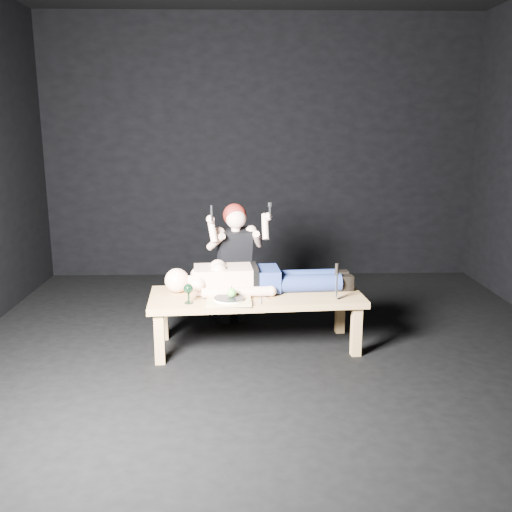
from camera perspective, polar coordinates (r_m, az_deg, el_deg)
name	(u,v)px	position (r m, az deg, el deg)	size (l,w,h in m)	color
ground	(271,356)	(4.49, 1.54, -10.06)	(5.00, 5.00, 0.00)	black
back_wall	(261,149)	(6.63, 0.47, 10.80)	(5.00, 5.00, 0.00)	black
table	(256,320)	(4.59, 0.02, -6.54)	(1.69, 0.63, 0.45)	#A27A45
lying_man	(261,275)	(4.59, 0.49, -1.97)	(1.60, 0.49, 0.25)	beige
kneeling_woman	(233,262)	(5.03, -2.35, -0.64)	(0.61, 0.68, 1.14)	black
serving_tray	(229,301)	(4.31, -2.75, -4.58)	(0.34, 0.24, 0.02)	tan
plate	(229,299)	(4.30, -2.76, -4.34)	(0.23, 0.23, 0.02)	white
apple	(232,293)	(4.30, -2.48, -3.73)	(0.07, 0.07, 0.07)	green
goblet	(188,294)	(4.29, -6.85, -3.80)	(0.07, 0.07, 0.15)	black
fork_flat	(206,301)	(4.34, -5.07, -4.59)	(0.02, 0.18, 0.01)	#B2B2B7
knife_flat	(260,300)	(4.35, 0.45, -4.49)	(0.02, 0.18, 0.01)	#B2B2B7
spoon_flat	(262,296)	(4.45, 0.60, -4.09)	(0.02, 0.18, 0.01)	#B2B2B7
carving_knife	(336,282)	(4.38, 8.15, -2.59)	(0.04, 0.04, 0.29)	#B2B2B7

